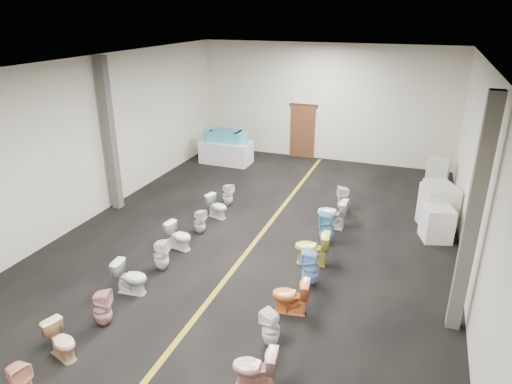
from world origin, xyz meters
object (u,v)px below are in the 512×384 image
at_px(toilet_right_3, 255,368).
at_px(toilet_left_9, 228,195).
at_px(toilet_right_10, 344,200).
at_px(toilet_right_4, 271,329).
at_px(appliance_crate_b, 438,207).
at_px(toilet_left_3, 102,308).
at_px(toilet_left_5, 161,255).
at_px(toilet_right_8, 327,228).
at_px(toilet_right_7, 312,248).
at_px(toilet_right_5, 291,296).
at_px(toilet_left_4, 131,277).
at_px(toilet_right_6, 311,268).
at_px(display_table, 226,152).
at_px(appliance_crate_a, 437,224).
at_px(bathtub, 226,136).
at_px(toilet_right_9, 332,213).
at_px(appliance_crate_d, 437,173).
at_px(toilet_left_6, 179,236).
at_px(toilet_left_1, 19,383).
at_px(toilet_left_8, 217,206).
at_px(toilet_left_7, 200,222).

bearing_deg(toilet_right_3, toilet_left_9, -161.82).
bearing_deg(toilet_right_10, toilet_right_4, -23.28).
relative_size(appliance_crate_b, toilet_left_3, 1.55).
relative_size(toilet_left_5, toilet_right_8, 0.89).
bearing_deg(toilet_right_7, toilet_right_5, -3.90).
bearing_deg(toilet_right_7, toilet_left_4, -58.69).
height_order(toilet_left_4, toilet_right_6, toilet_right_6).
xyz_separation_m(toilet_right_3, toilet_right_4, (-0.07, 1.01, -0.01)).
distance_m(toilet_left_5, toilet_right_6, 3.44).
xyz_separation_m(display_table, appliance_crate_a, (7.78, -3.96, 0.02)).
distance_m(bathtub, toilet_left_4, 9.01).
relative_size(toilet_right_7, toilet_right_9, 1.00).
xyz_separation_m(appliance_crate_a, toilet_right_5, (-2.70, -4.34, -0.08)).
distance_m(appliance_crate_d, toilet_left_9, 7.24).
height_order(toilet_right_3, toilet_right_7, toilet_right_7).
bearing_deg(appliance_crate_b, appliance_crate_a, -90.00).
relative_size(appliance_crate_a, toilet_right_5, 1.20).
bearing_deg(toilet_left_6, toilet_left_9, 7.24).
distance_m(toilet_left_4, toilet_right_8, 5.01).
bearing_deg(toilet_right_9, toilet_left_1, -20.80).
height_order(display_table, toilet_left_9, display_table).
xyz_separation_m(display_table, toilet_left_1, (1.85, -11.94, -0.05)).
height_order(toilet_right_4, toilet_right_6, toilet_right_6).
distance_m(toilet_left_1, toilet_left_6, 5.18).
distance_m(display_table, toilet_right_8, 7.29).
height_order(toilet_left_5, toilet_right_9, toilet_right_9).
xyz_separation_m(bathtub, toilet_right_3, (5.09, -10.38, -0.70)).
distance_m(bathtub, toilet_left_1, 12.10).
xyz_separation_m(toilet_left_5, toilet_right_7, (3.20, 1.48, 0.03)).
height_order(toilet_left_6, toilet_right_8, toilet_right_8).
height_order(toilet_left_1, toilet_left_6, toilet_left_1).
relative_size(toilet_left_1, toilet_right_8, 0.89).
bearing_deg(display_table, appliance_crate_b, -22.09).
relative_size(appliance_crate_b, toilet_right_10, 1.45).
height_order(bathtub, appliance_crate_b, bathtub).
xyz_separation_m(toilet_left_1, toilet_left_3, (-0.02, 1.99, -0.00)).
bearing_deg(toilet_left_5, toilet_right_6, -85.78).
bearing_deg(toilet_left_4, toilet_left_5, -12.50).
bearing_deg(toilet_left_1, toilet_left_4, 18.00).
distance_m(appliance_crate_a, toilet_right_3, 6.95).
height_order(bathtub, toilet_right_5, bathtub).
bearing_deg(toilet_left_9, toilet_right_3, -129.03).
xyz_separation_m(toilet_left_6, toilet_left_9, (0.05, 2.93, 0.00)).
distance_m(bathtub, toilet_right_6, 8.91).
relative_size(toilet_left_6, toilet_left_9, 0.99).
distance_m(toilet_left_8, toilet_right_5, 4.84).
xyz_separation_m(appliance_crate_d, toilet_right_6, (-2.57, -7.39, -0.06)).
xyz_separation_m(toilet_right_3, toilet_right_6, (0.11, 3.18, 0.05)).
height_order(appliance_crate_b, toilet_left_7, appliance_crate_b).
bearing_deg(toilet_right_4, toilet_right_7, -158.44).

